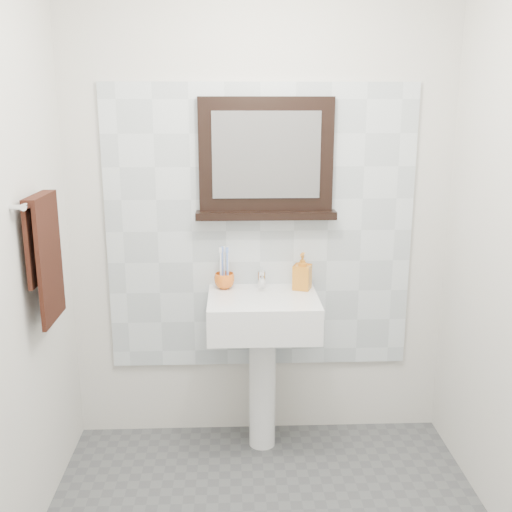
{
  "coord_description": "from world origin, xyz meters",
  "views": [
    {
      "loc": [
        -0.14,
        -1.98,
        1.8
      ],
      "look_at": [
        -0.04,
        0.55,
        1.15
      ],
      "focal_mm": 42.0,
      "sensor_mm": 36.0,
      "label": 1
    }
  ],
  "objects": [
    {
      "name": "toothbrush_cup",
      "position": [
        -0.19,
        1.01,
        0.9
      ],
      "size": [
        0.13,
        0.13,
        0.08
      ],
      "primitive_type": "imported",
      "rotation": [
        0.0,
        0.0,
        -0.27
      ],
      "color": "orange",
      "rests_on": "pedestal_sink"
    },
    {
      "name": "front_wall",
      "position": [
        0.0,
        -1.1,
        1.25
      ],
      "size": [
        2.0,
        0.01,
        2.5
      ],
      "primitive_type": "cube",
      "color": "silver",
      "rests_on": "ground"
    },
    {
      "name": "back_wall",
      "position": [
        0.0,
        1.1,
        1.25
      ],
      "size": [
        2.0,
        0.01,
        2.5
      ],
      "primitive_type": "cube",
      "color": "silver",
      "rests_on": "ground"
    },
    {
      "name": "soap_dispenser",
      "position": [
        0.21,
        0.98,
        0.96
      ],
      "size": [
        0.11,
        0.11,
        0.19
      ],
      "primitive_type": "imported",
      "rotation": [
        0.0,
        0.0,
        -0.35
      ],
      "color": "#CD5718",
      "rests_on": "pedestal_sink"
    },
    {
      "name": "hand_towel",
      "position": [
        -0.94,
        0.52,
        1.2
      ],
      "size": [
        0.06,
        0.3,
        0.55
      ],
      "color": "black",
      "rests_on": "towel_bar"
    },
    {
      "name": "pedestal_sink",
      "position": [
        0.01,
        0.87,
        0.68
      ],
      "size": [
        0.55,
        0.44,
        0.96
      ],
      "color": "white",
      "rests_on": "ground"
    },
    {
      "name": "towel_bar",
      "position": [
        -0.95,
        0.52,
        1.41
      ],
      "size": [
        0.07,
        0.4,
        0.03
      ],
      "color": "silver",
      "rests_on": "left_wall"
    },
    {
      "name": "splashback",
      "position": [
        0.0,
        1.09,
        1.15
      ],
      "size": [
        1.6,
        0.02,
        1.5
      ],
      "primitive_type": "cube",
      "color": "silver",
      "rests_on": "back_wall"
    },
    {
      "name": "framed_mirror",
      "position": [
        0.03,
        1.06,
        1.51
      ],
      "size": [
        0.72,
        0.11,
        0.61
      ],
      "color": "black",
      "rests_on": "back_wall"
    },
    {
      "name": "toothbrushes",
      "position": [
        -0.19,
        1.01,
        0.98
      ],
      "size": [
        0.05,
        0.04,
        0.21
      ],
      "color": "white",
      "rests_on": "toothbrush_cup"
    }
  ]
}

